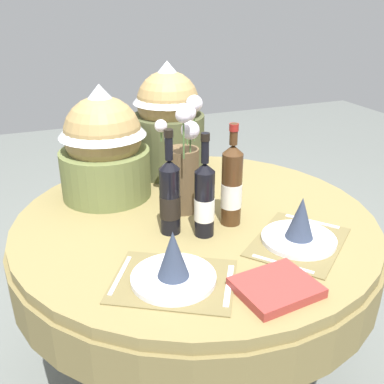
# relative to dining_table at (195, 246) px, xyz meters

# --- Properties ---
(ground) EXTENTS (8.00, 8.00, 0.00)m
(ground) POSITION_rel_dining_table_xyz_m (0.00, 0.00, -0.61)
(ground) COLOR slate
(dining_table) EXTENTS (1.32, 1.32, 0.74)m
(dining_table) POSITION_rel_dining_table_xyz_m (0.00, 0.00, 0.00)
(dining_table) COLOR olive
(dining_table) RESTS_ON ground
(place_setting_left) EXTENTS (0.42, 0.40, 0.16)m
(place_setting_left) POSITION_rel_dining_table_xyz_m (-0.21, -0.35, 0.17)
(place_setting_left) COLOR brown
(place_setting_left) RESTS_ON dining_table
(place_setting_right) EXTENTS (0.43, 0.42, 0.16)m
(place_setting_right) POSITION_rel_dining_table_xyz_m (0.24, -0.30, 0.17)
(place_setting_right) COLOR brown
(place_setting_right) RESTS_ON dining_table
(flower_vase) EXTENTS (0.17, 0.25, 0.41)m
(flower_vase) POSITION_rel_dining_table_xyz_m (-0.02, 0.06, 0.30)
(flower_vase) COLOR brown
(flower_vase) RESTS_ON dining_table
(wine_bottle_left) EXTENTS (0.07, 0.07, 0.36)m
(wine_bottle_left) POSITION_rel_dining_table_xyz_m (0.09, -0.10, 0.27)
(wine_bottle_left) COLOR #422814
(wine_bottle_left) RESTS_ON dining_table
(wine_bottle_centre) EXTENTS (0.07, 0.07, 0.36)m
(wine_bottle_centre) POSITION_rel_dining_table_xyz_m (-0.12, -0.08, 0.26)
(wine_bottle_centre) COLOR black
(wine_bottle_centre) RESTS_ON dining_table
(wine_bottle_right) EXTENTS (0.07, 0.07, 0.35)m
(wine_bottle_right) POSITION_rel_dining_table_xyz_m (-0.02, -0.14, 0.26)
(wine_bottle_right) COLOR black
(wine_bottle_right) RESTS_ON dining_table
(book_on_table) EXTENTS (0.23, 0.20, 0.03)m
(book_on_table) POSITION_rel_dining_table_xyz_m (0.03, -0.50, 0.14)
(book_on_table) COLOR #99332D
(book_on_table) RESTS_ON dining_table
(gift_tub_back_left) EXTENTS (0.35, 0.35, 0.44)m
(gift_tub_back_left) POSITION_rel_dining_table_xyz_m (-0.26, 0.30, 0.35)
(gift_tub_back_left) COLOR olive
(gift_tub_back_left) RESTS_ON dining_table
(gift_tub_back_centre) EXTENTS (0.31, 0.31, 0.49)m
(gift_tub_back_centre) POSITION_rel_dining_table_xyz_m (0.06, 0.45, 0.38)
(gift_tub_back_centre) COLOR #474C2D
(gift_tub_back_centre) RESTS_ON dining_table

